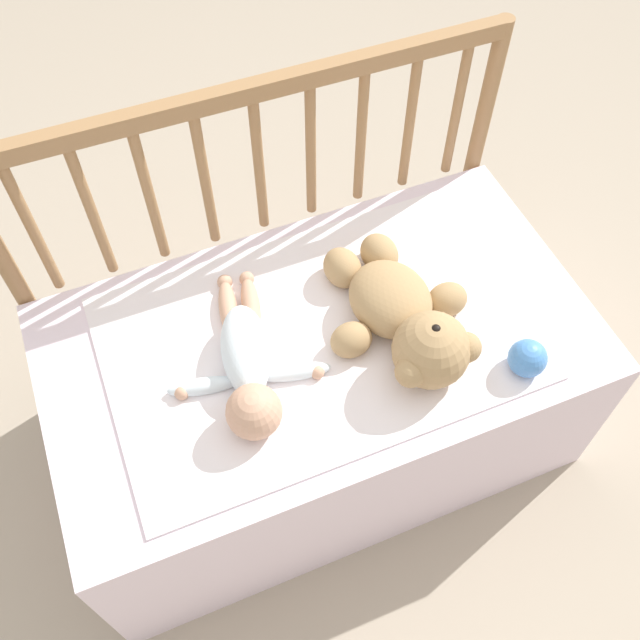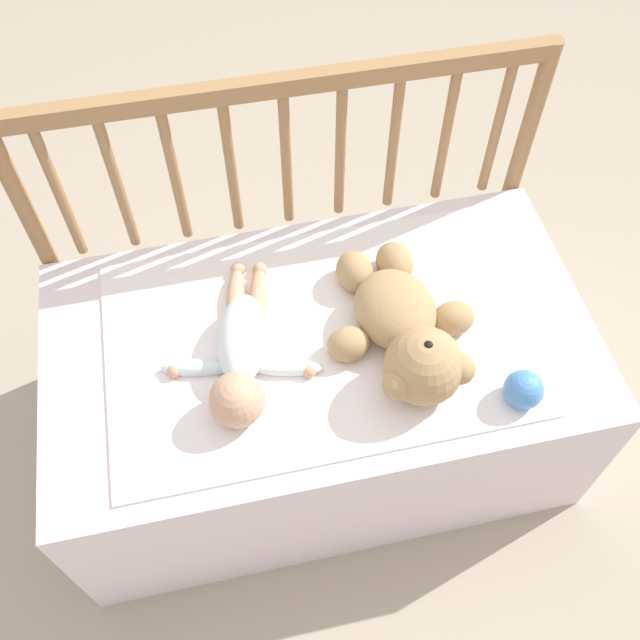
% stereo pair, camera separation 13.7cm
% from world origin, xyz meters
% --- Properties ---
extents(ground_plane, '(12.00, 12.00, 0.00)m').
position_xyz_m(ground_plane, '(0.00, 0.00, 0.00)').
color(ground_plane, tan).
extents(crib_mattress, '(1.10, 0.61, 0.43)m').
position_xyz_m(crib_mattress, '(0.00, 0.00, 0.21)').
color(crib_mattress, silver).
rests_on(crib_mattress, ground_plane).
extents(crib_rail, '(1.10, 0.04, 0.80)m').
position_xyz_m(crib_rail, '(0.00, 0.33, 0.56)').
color(crib_rail, '#997047').
rests_on(crib_rail, ground_plane).
extents(blanket, '(0.82, 0.54, 0.01)m').
position_xyz_m(blanket, '(-0.01, -0.00, 0.43)').
color(blanket, white).
rests_on(blanket, crib_mattress).
extents(teddy_bear, '(0.31, 0.40, 0.15)m').
position_xyz_m(teddy_bear, '(0.15, -0.06, 0.49)').
color(teddy_bear, tan).
rests_on(teddy_bear, crib_mattress).
extents(baby, '(0.31, 0.39, 0.10)m').
position_xyz_m(baby, '(-0.16, -0.03, 0.47)').
color(baby, white).
rests_on(baby, crib_mattress).
extents(toy_ball, '(0.07, 0.07, 0.07)m').
position_xyz_m(toy_ball, '(0.34, -0.22, 0.46)').
color(toy_ball, '#4C8CDB').
rests_on(toy_ball, crib_mattress).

